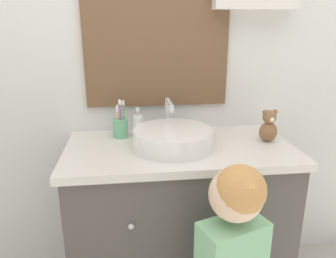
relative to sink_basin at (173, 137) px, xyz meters
name	(u,v)px	position (x,y,z in m)	size (l,w,h in m)	color
wall_back	(175,40)	(0.05, 0.30, 0.41)	(3.20, 0.18, 2.50)	silver
vanity_counter	(179,223)	(0.03, 0.01, -0.46)	(1.04, 0.55, 0.83)	#4C4742
sink_basin	(173,137)	(0.00, 0.00, 0.00)	(0.36, 0.42, 0.19)	white
toothbrush_holder	(121,127)	(-0.24, 0.17, 0.01)	(0.07, 0.07, 0.19)	#66B27F
soap_dispenser	(138,125)	(-0.15, 0.17, 0.01)	(0.05, 0.05, 0.15)	white
teddy_bear	(269,126)	(0.46, 0.02, 0.03)	(0.09, 0.07, 0.16)	brown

